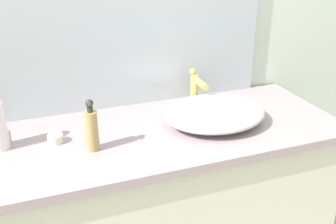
# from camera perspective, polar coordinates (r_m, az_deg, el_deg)

# --- Properties ---
(bathroom_wall_rear) EXTENTS (6.00, 0.06, 2.60)m
(bathroom_wall_rear) POSITION_cam_1_polar(r_m,az_deg,el_deg) (1.61, -12.82, 13.80)
(bathroom_wall_rear) COLOR silver
(bathroom_wall_rear) RESTS_ON ground
(sink_basin) EXTENTS (0.40, 0.33, 0.08)m
(sink_basin) POSITION_cam_1_polar(r_m,az_deg,el_deg) (1.53, 6.77, -0.12)
(sink_basin) COLOR silver
(sink_basin) RESTS_ON vanity_counter
(faucet) EXTENTS (0.03, 0.15, 0.16)m
(faucet) POSITION_cam_1_polar(r_m,az_deg,el_deg) (1.66, 4.11, 3.79)
(faucet) COLOR #DFB350
(faucet) RESTS_ON vanity_counter
(soap_dispenser) EXTENTS (0.04, 0.04, 0.19)m
(soap_dispenser) POSITION_cam_1_polar(r_m,az_deg,el_deg) (1.34, -11.04, -2.40)
(soap_dispenser) COLOR tan
(soap_dispenser) RESTS_ON vanity_counter
(candle_jar) EXTENTS (0.05, 0.05, 0.03)m
(candle_jar) POSITION_cam_1_polar(r_m,az_deg,el_deg) (1.45, -16.06, -3.74)
(candle_jar) COLOR silver
(candle_jar) RESTS_ON vanity_counter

